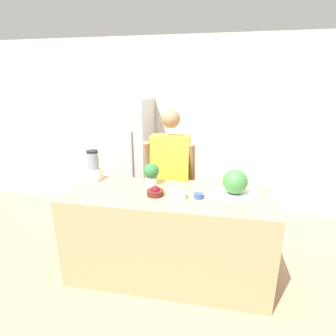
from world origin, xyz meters
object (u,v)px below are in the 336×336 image
(potted_plant, at_px, (151,173))
(bowl_small_blue, at_px, (199,196))
(refrigerator, at_px, (126,159))
(bowl_cream, at_px, (177,194))
(bowl_cherries, at_px, (155,192))
(person, at_px, (170,178))
(watermelon, at_px, (235,182))
(blender, at_px, (93,167))

(potted_plant, bearing_deg, bowl_small_blue, -27.31)
(refrigerator, distance_m, bowl_cream, 1.70)
(bowl_cherries, bearing_deg, bowl_cream, -5.92)
(bowl_cream, distance_m, potted_plant, 0.45)
(person, bearing_deg, refrigerator, 139.79)
(bowl_cherries, bearing_deg, potted_plant, 110.85)
(watermelon, distance_m, bowl_cherries, 0.76)
(watermelon, bearing_deg, refrigerator, 141.55)
(watermelon, bearing_deg, bowl_small_blue, -155.96)
(person, relative_size, bowl_small_blue, 18.11)
(refrigerator, relative_size, bowl_cream, 9.92)
(person, xyz_separation_m, blender, (-0.79, -0.39, 0.22))
(person, relative_size, blender, 5.01)
(potted_plant, bearing_deg, person, 71.86)
(bowl_cream, relative_size, blender, 0.53)
(refrigerator, bearing_deg, bowl_small_blue, -48.69)
(watermelon, height_order, blender, blender)
(refrigerator, height_order, person, refrigerator)
(bowl_small_blue, relative_size, blender, 0.28)
(person, distance_m, bowl_cherries, 0.69)
(potted_plant, bearing_deg, refrigerator, 121.62)
(bowl_cream, distance_m, blender, 1.03)
(refrigerator, height_order, potted_plant, refrigerator)
(blender, xyz_separation_m, potted_plant, (0.66, -0.02, -0.03))
(watermelon, relative_size, potted_plant, 1.03)
(bowl_small_blue, xyz_separation_m, blender, (-1.18, 0.28, 0.13))
(refrigerator, xyz_separation_m, watermelon, (1.51, -1.20, 0.18))
(person, height_order, potted_plant, person)
(person, xyz_separation_m, bowl_cherries, (-0.02, -0.69, 0.10))
(bowl_cherries, height_order, blender, blender)
(bowl_cherries, xyz_separation_m, blender, (-0.76, 0.30, 0.12))
(refrigerator, height_order, blender, refrigerator)
(refrigerator, xyz_separation_m, bowl_cherries, (0.77, -1.36, 0.08))
(bowl_small_blue, xyz_separation_m, potted_plant, (-0.52, 0.27, 0.10))
(bowl_small_blue, bearing_deg, bowl_cherries, -177.99)
(bowl_cream, bearing_deg, watermelon, 19.10)
(refrigerator, bearing_deg, bowl_cherries, -60.45)
(person, bearing_deg, blender, -153.84)
(refrigerator, relative_size, bowl_cherries, 11.00)
(watermelon, xyz_separation_m, bowl_cream, (-0.53, -0.18, -0.09))
(watermelon, relative_size, blender, 0.71)
(watermelon, bearing_deg, bowl_cherries, -167.74)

